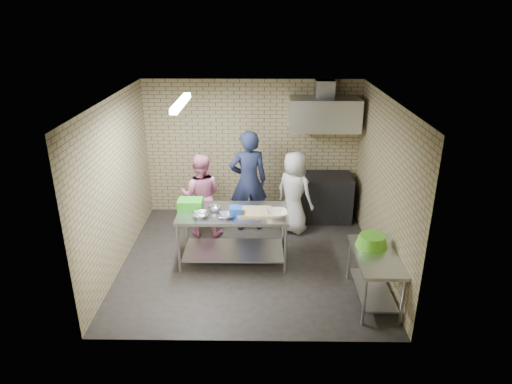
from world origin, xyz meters
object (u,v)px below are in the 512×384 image
(side_counter, at_px, (374,278))
(man_navy, at_px, (248,181))
(bottle_green, at_px, (347,117))
(woman_pink, at_px, (201,195))
(green_basin, at_px, (372,241))
(bottle_red, at_px, (326,116))
(blue_tub, at_px, (236,211))
(stove, at_px, (320,197))
(woman_white, at_px, (294,192))
(green_crate, at_px, (190,204))
(prep_table, at_px, (234,236))

(side_counter, relative_size, man_navy, 0.62)
(bottle_green, xyz_separation_m, woman_pink, (-2.71, -0.96, -1.24))
(green_basin, xyz_separation_m, bottle_red, (-0.38, 2.74, 1.19))
(green_basin, xyz_separation_m, bottle_green, (0.02, 2.74, 1.18))
(blue_tub, relative_size, bottle_green, 1.32)
(stove, relative_size, woman_white, 0.77)
(stove, xyz_separation_m, woman_pink, (-2.26, -0.72, 0.33))
(stove, relative_size, blue_tub, 6.08)
(bottle_red, bearing_deg, side_counter, -82.38)
(man_navy, height_order, woman_pink, man_navy)
(green_crate, distance_m, woman_white, 2.03)
(stove, distance_m, woman_pink, 2.39)
(side_counter, height_order, green_crate, green_crate)
(blue_tub, distance_m, man_navy, 1.29)
(bottle_red, bearing_deg, stove, -101.77)
(green_basin, bearing_deg, stove, 99.76)
(green_basin, distance_m, man_navy, 2.73)
(side_counter, distance_m, bottle_green, 3.41)
(green_basin, bearing_deg, green_crate, 160.72)
(prep_table, distance_m, woman_white, 1.57)
(prep_table, height_order, blue_tub, blue_tub)
(stove, distance_m, green_basin, 2.57)
(side_counter, relative_size, woman_pink, 0.77)
(stove, height_order, blue_tub, blue_tub)
(side_counter, height_order, stove, stove)
(prep_table, relative_size, woman_pink, 1.14)
(stove, bearing_deg, green_basin, -80.24)
(green_basin, height_order, bottle_green, bottle_green)
(man_navy, distance_m, woman_pink, 0.91)
(blue_tub, relative_size, man_navy, 0.10)
(green_basin, xyz_separation_m, woman_pink, (-2.69, 1.78, -0.06))
(side_counter, bearing_deg, bottle_red, 97.62)
(side_counter, height_order, blue_tub, blue_tub)
(woman_white, bearing_deg, woman_pink, 44.93)
(bottle_red, bearing_deg, green_crate, -143.09)
(side_counter, relative_size, woman_white, 0.77)
(stove, xyz_separation_m, bottle_red, (0.05, 0.24, 1.58))
(stove, height_order, woman_white, woman_white)
(prep_table, xyz_separation_m, green_basin, (2.05, -0.84, 0.39))
(bottle_red, bearing_deg, woman_pink, -157.41)
(bottle_red, bearing_deg, prep_table, -131.30)
(side_counter, height_order, man_navy, man_navy)
(green_basin, relative_size, bottle_red, 2.56)
(stove, distance_m, man_navy, 1.57)
(side_counter, height_order, woman_pink, woman_pink)
(stove, xyz_separation_m, bottle_green, (0.45, 0.24, 1.57))
(green_crate, relative_size, woman_white, 0.26)
(green_crate, xyz_separation_m, man_navy, (0.92, 1.06, -0.01))
(blue_tub, height_order, man_navy, man_navy)
(man_navy, height_order, woman_white, man_navy)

